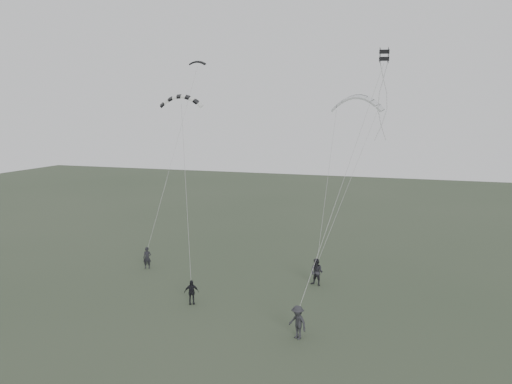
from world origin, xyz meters
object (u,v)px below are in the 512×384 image
(kite_dark_small, at_px, (197,62))
(kite_striped, at_px, (181,96))
(kite_box, at_px, (384,55))
(flyer_right, at_px, (317,272))
(kite_pale_large, at_px, (357,97))
(flyer_far, at_px, (298,322))
(flyer_center, at_px, (191,292))
(flyer_left, at_px, (147,258))

(kite_dark_small, xyz_separation_m, kite_striped, (2.05, -7.25, -3.10))
(kite_dark_small, height_order, kite_box, kite_dark_small)
(kite_dark_small, relative_size, kite_striped, 0.47)
(flyer_right, relative_size, kite_pale_large, 0.46)
(flyer_right, xyz_separation_m, kite_pale_large, (1.55, 7.82, 12.62))
(kite_dark_small, bearing_deg, flyer_right, -37.39)
(flyer_far, distance_m, kite_pale_large, 20.91)
(kite_dark_small, bearing_deg, flyer_center, -81.22)
(flyer_center, relative_size, kite_pale_large, 0.37)
(flyer_left, height_order, kite_dark_small, kite_dark_small)
(flyer_right, height_order, kite_striped, kite_striped)
(flyer_right, height_order, kite_pale_large, kite_pale_large)
(flyer_left, distance_m, flyer_center, 8.77)
(kite_dark_small, height_order, kite_striped, kite_dark_small)
(flyer_left, height_order, flyer_far, flyer_far)
(flyer_left, bearing_deg, kite_box, -19.27)
(kite_dark_small, relative_size, kite_box, 2.00)
(kite_box, bearing_deg, flyer_right, 163.56)
(kite_striped, bearing_deg, flyer_left, 137.82)
(flyer_right, distance_m, kite_striped, 15.78)
(flyer_right, relative_size, flyer_far, 1.05)
(kite_striped, bearing_deg, kite_pale_large, 21.90)
(kite_pale_large, distance_m, kite_striped, 14.76)
(flyer_center, bearing_deg, flyer_left, 107.73)
(flyer_center, bearing_deg, kite_dark_small, 80.34)
(kite_pale_large, bearing_deg, flyer_far, -87.16)
(flyer_far, relative_size, kite_striped, 0.64)
(flyer_right, bearing_deg, kite_dark_small, 172.96)
(flyer_center, distance_m, kite_dark_small, 19.89)
(flyer_center, xyz_separation_m, kite_striped, (-2.43, 4.03, 12.65))
(kite_box, bearing_deg, kite_dark_small, 151.11)
(flyer_left, height_order, kite_box, kite_box)
(kite_striped, bearing_deg, kite_box, -13.88)
(kite_pale_large, height_order, kite_box, kite_box)
(flyer_left, xyz_separation_m, kite_striped, (4.19, -1.73, 12.59))
(kite_dark_small, xyz_separation_m, kite_box, (15.69, -5.83, -0.63))
(flyer_center, relative_size, flyer_far, 0.85)
(kite_dark_small, bearing_deg, kite_box, -33.27)
(flyer_left, bearing_deg, kite_striped, -40.66)
(flyer_right, height_order, flyer_far, flyer_right)
(flyer_center, height_order, flyer_far, flyer_far)
(kite_striped, relative_size, kite_box, 4.25)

